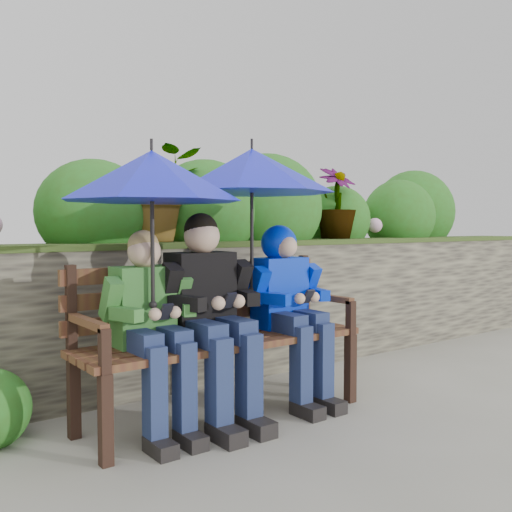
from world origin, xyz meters
TOP-DOWN VIEW (x-y plane):
  - ground at (0.00, 0.00)m, footprint 60.00×60.00m
  - garden_backdrop at (-0.03, 1.57)m, footprint 8.00×2.83m
  - park_bench at (-0.35, 0.03)m, footprint 1.77×0.52m
  - boy_left at (-0.82, -0.06)m, footprint 0.49×0.56m
  - boy_middle at (-0.45, -0.07)m, footprint 0.56×0.65m
  - boy_right at (0.15, -0.05)m, footprint 0.50×0.61m
  - umbrella_left at (-0.82, -0.09)m, footprint 0.96×0.96m
  - umbrella_right at (-0.10, 0.01)m, footprint 1.02×1.02m

SIDE VIEW (x-z plane):
  - ground at x=0.00m, z-range 0.00..0.00m
  - park_bench at x=-0.35m, z-range 0.06..1.00m
  - boy_left at x=-0.82m, z-range 0.07..1.19m
  - garden_backdrop at x=-0.03m, z-range -0.24..1.55m
  - boy_middle at x=-0.45m, z-range 0.06..1.28m
  - boy_right at x=0.15m, z-range 0.11..1.26m
  - umbrella_left at x=-0.82m, z-range 0.96..1.86m
  - umbrella_right at x=-0.10m, z-range 1.00..1.96m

